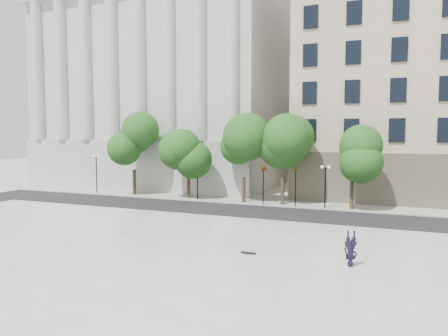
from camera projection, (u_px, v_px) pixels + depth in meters
The scene contains 11 objects.
ground at pixel (117, 279), 20.75m from camera, with size 160.00×160.00×0.00m, color #B8B6AE.
plaza at pixel (150, 257), 23.50m from camera, with size 44.00×22.00×0.45m, color white.
street at pixel (243, 213), 37.38m from camera, with size 60.00×8.00×0.02m, color black.
far_sidewalk at pixel (263, 202), 42.92m from camera, with size 60.00×4.00×0.12m, color #B0AFA3.
building_west at pixel (179, 90), 61.65m from camera, with size 31.50×27.65×25.60m.
traffic_light_west at pixel (263, 166), 40.86m from camera, with size 1.14×1.90×4.26m.
traffic_light_east at pixel (296, 167), 39.72m from camera, with size 0.84×1.85×4.23m.
person_lying at pixel (350, 262), 21.15m from camera, with size 0.64×0.42×1.76m, color black.
skateboard at pixel (248, 253), 23.37m from camera, with size 0.81×0.21×0.08m, color black.
street_trees at pixel (289, 153), 40.64m from camera, with size 40.50×4.48×7.45m.
lamp_posts at pixel (256, 175), 41.52m from camera, with size 38.55×0.28×4.38m.
Camera 1 is at (12.28, -16.86, 6.99)m, focal length 35.00 mm.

